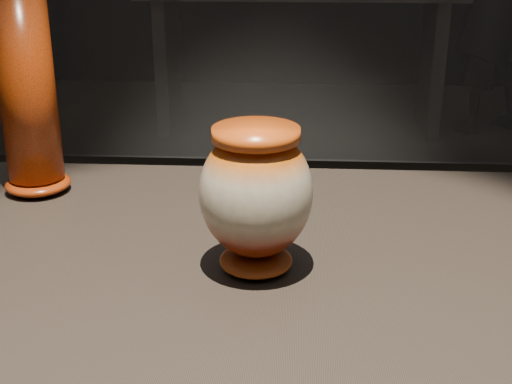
# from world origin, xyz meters

# --- Properties ---
(main_vase) EXTENTS (0.19, 0.19, 0.20)m
(main_vase) POSITION_xyz_m (0.06, -0.01, 1.01)
(main_vase) COLOR #691B09
(main_vase) RESTS_ON display_plinth
(tall_vase) EXTENTS (0.12, 0.12, 0.36)m
(tall_vase) POSITION_xyz_m (-0.34, 0.25, 1.07)
(tall_vase) COLOR #BF3C0C
(tall_vase) RESTS_ON display_plinth
(back_shelf) EXTENTS (2.00, 0.60, 0.90)m
(back_shelf) POSITION_xyz_m (0.10, 3.70, 0.64)
(back_shelf) COLOR black
(back_shelf) RESTS_ON ground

